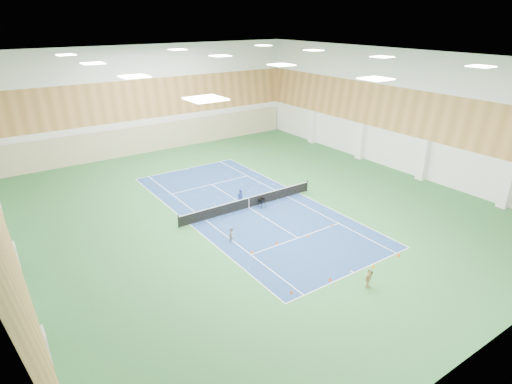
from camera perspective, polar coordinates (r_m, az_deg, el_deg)
ground at (r=35.89m, az=-0.96°, el=-2.11°), size 40.00×40.00×0.00m
room_shell at (r=33.82m, az=-1.02°, el=7.16°), size 36.00×40.00×12.00m
wood_cladding at (r=33.34m, az=-1.05°, el=10.48°), size 36.00×40.00×8.00m
ceiling_light_grid at (r=32.74m, az=-1.10°, el=17.20°), size 21.40×25.40×0.06m
court_surface at (r=35.89m, az=-0.96°, el=-2.10°), size 10.97×23.77×0.01m
tennis_balls_scatter at (r=35.87m, az=-0.96°, el=-2.04°), size 10.57×22.77×0.07m
tennis_net at (r=35.66m, az=-0.96°, el=-1.31°), size 12.80×0.10×1.10m
back_curtain at (r=52.01m, az=-13.25°, el=7.08°), size 35.40×0.16×3.20m
door_left_a at (r=23.67m, az=-28.39°, el=-16.60°), size 0.08×1.80×2.20m
door_left_b at (r=30.51m, az=-30.51°, el=-7.97°), size 0.08×1.80×2.20m
coach at (r=35.78m, az=-2.13°, el=-0.79°), size 0.61×0.42×1.61m
child_court at (r=30.61m, az=-3.21°, el=-5.65°), size 0.65×0.61×1.07m
child_apron at (r=26.51m, az=14.78°, el=-11.06°), size 0.81×0.49×1.29m
ball_cart at (r=35.73m, az=0.78°, el=-1.48°), size 0.52×0.52×0.84m
cone_svc_a at (r=29.36m, az=-0.52°, el=-7.90°), size 0.20×0.20×0.22m
cone_svc_b at (r=30.47m, az=2.81°, el=-6.69°), size 0.20×0.20×0.22m
cone_svc_c at (r=31.56m, az=6.99°, el=-5.77°), size 0.17×0.17×0.19m
cone_svc_d at (r=33.35m, az=10.14°, el=-4.33°), size 0.18×0.18×0.20m
cone_base_a at (r=25.59m, az=4.76°, el=-13.09°), size 0.20×0.20×0.22m
cone_base_b at (r=26.93m, az=9.86°, el=-11.36°), size 0.21×0.21×0.23m
cone_base_c at (r=28.78m, az=15.43°, el=-9.50°), size 0.20×0.20×0.22m
cone_base_d at (r=30.51m, az=18.51°, el=-7.92°), size 0.20×0.20×0.22m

